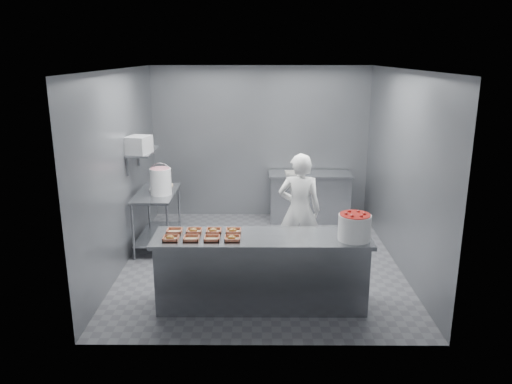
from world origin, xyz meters
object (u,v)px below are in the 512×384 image
tray_4 (174,231)px  worker (299,210)px  tray_5 (194,231)px  prep_table (157,211)px  tray_1 (191,238)px  tray_2 (212,238)px  tray_3 (232,238)px  appliance (139,145)px  strawberry_tub (355,226)px  service_counter (262,271)px  back_counter (309,197)px  tray_6 (214,231)px  glaze_bucket (161,181)px  tray_7 (233,231)px  tray_0 (171,238)px

tray_4 → worker: bearing=34.6°
tray_4 → tray_5: bearing=-0.0°
prep_table → tray_1: tray_1 is taller
worker → tray_2: bearing=55.5°
tray_3 → worker: size_ratio=0.11×
prep_table → appliance: size_ratio=3.44×
strawberry_tub → service_counter: bearing=174.5°
back_counter → tray_6: size_ratio=8.01×
tray_1 → glaze_bucket: bearing=110.2°
service_counter → tray_7: 0.60m
tray_2 → tray_3: 0.24m
tray_0 → appliance: (-0.75, 1.83, 0.77)m
service_counter → tray_0: 1.17m
back_counter → tray_6: tray_6 is taller
back_counter → tray_3: bearing=-110.3°
tray_7 → tray_3: bearing=-90.0°
tray_3 → worker: worker is taller
prep_table → strawberry_tub: 3.45m
tray_0 → back_counter: bearing=59.8°
glaze_bucket → tray_2: bearing=-63.8°
tray_3 → tray_6: size_ratio=1.00×
tray_1 → worker: (1.37, 1.36, -0.09)m
back_counter → tray_4: (-1.96, -3.13, 0.47)m
tray_3 → glaze_bucket: glaze_bucket is taller
glaze_bucket → tray_1: bearing=-69.8°
worker → appliance: size_ratio=4.77×
tray_7 → appliance: 2.30m
tray_5 → tray_6: (0.24, 0.00, 0.00)m
back_counter → tray_5: size_ratio=8.01×
tray_2 → tray_5: bearing=134.3°
strawberry_tub → tray_4: bearing=173.9°
prep_table → tray_7: bearing=-54.5°
appliance → tray_0: bearing=-52.3°
tray_5 → tray_7: 0.48m
back_counter → tray_0: 3.93m
prep_table → tray_7: tray_7 is taller
tray_4 → appliance: (-0.76, 1.58, 0.78)m
tray_3 → appliance: (-1.47, 1.83, 0.77)m
tray_1 → tray_6: tray_6 is taller
tray_3 → glaze_bucket: 2.30m
worker → tray_4: bearing=39.8°
service_counter → tray_1: bearing=-171.4°
service_counter → glaze_bucket: (-1.54, 1.83, 0.66)m
tray_5 → tray_7: size_ratio=1.00×
tray_7 → glaze_bucket: bearing=125.1°
tray_0 → tray_1: 0.24m
tray_7 → glaze_bucket: size_ratio=0.38×
tray_6 → appliance: 2.15m
tray_5 → strawberry_tub: strawberry_tub is taller
tray_1 → glaze_bucket: (-0.72, 1.95, 0.20)m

